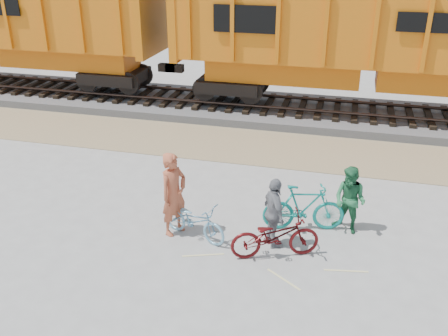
{
  "coord_description": "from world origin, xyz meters",
  "views": [
    {
      "loc": [
        1.67,
        -9.34,
        6.21
      ],
      "look_at": [
        -1.13,
        1.5,
        1.02
      ],
      "focal_mm": 40.0,
      "sensor_mm": 36.0,
      "label": 1
    }
  ],
  "objects": [
    {
      "name": "ground",
      "position": [
        0.0,
        0.0,
        0.0
      ],
      "size": [
        120.0,
        120.0,
        0.0
      ],
      "primitive_type": "plane",
      "color": "#9E9E99",
      "rests_on": "ground"
    },
    {
      "name": "gravel_strip",
      "position": [
        0.0,
        5.5,
        0.01
      ],
      "size": [
        120.0,
        3.0,
        0.02
      ],
      "primitive_type": "cube",
      "color": "#9F8663",
      "rests_on": "ground"
    },
    {
      "name": "ballast_bed",
      "position": [
        0.0,
        9.0,
        0.15
      ],
      "size": [
        120.0,
        4.0,
        0.3
      ],
      "primitive_type": "cube",
      "color": "slate",
      "rests_on": "ground"
    },
    {
      "name": "track",
      "position": [
        0.0,
        9.0,
        0.47
      ],
      "size": [
        120.0,
        2.6,
        0.24
      ],
      "color": "black",
      "rests_on": "ballast_bed"
    },
    {
      "name": "hopper_car_center",
      "position": [
        2.27,
        9.0,
        3.01
      ],
      "size": [
        14.0,
        3.13,
        4.65
      ],
      "color": "black",
      "rests_on": "track"
    },
    {
      "name": "bicycle_blue",
      "position": [
        -1.39,
        -0.15,
        0.44
      ],
      "size": [
        1.76,
        1.12,
        0.88
      ],
      "primitive_type": "imported",
      "rotation": [
        0.0,
        0.0,
        1.22
      ],
      "color": "#77B3D2",
      "rests_on": "ground"
    },
    {
      "name": "bicycle_teal",
      "position": [
        0.95,
        0.8,
        0.57
      ],
      "size": [
        1.96,
        0.95,
        1.14
      ],
      "primitive_type": "imported",
      "rotation": [
        0.0,
        0.0,
        1.8
      ],
      "color": "#118579",
      "rests_on": "ground"
    },
    {
      "name": "bicycle_maroon",
      "position": [
        0.48,
        -0.43,
        0.5
      ],
      "size": [
        2.0,
        1.32,
        1.0
      ],
      "primitive_type": "imported",
      "rotation": [
        0.0,
        0.0,
        1.95
      ],
      "color": "#4D0C0E",
      "rests_on": "ground"
    },
    {
      "name": "person_solo",
      "position": [
        -1.89,
        -0.05,
        0.99
      ],
      "size": [
        0.73,
        0.85,
        1.97
      ],
      "primitive_type": "imported",
      "rotation": [
        0.0,
        0.0,
        1.13
      ],
      "color": "#AF5436",
      "rests_on": "ground"
    },
    {
      "name": "person_man",
      "position": [
        1.95,
        1.0,
        0.8
      ],
      "size": [
        0.97,
        0.91,
        1.6
      ],
      "primitive_type": "imported",
      "rotation": [
        0.0,
        0.0,
        -0.52
      ],
      "color": "#266D41",
      "rests_on": "ground"
    },
    {
      "name": "person_woman",
      "position": [
        0.38,
        -0.03,
        0.81
      ],
      "size": [
        0.82,
        1.02,
        1.63
      ],
      "primitive_type": "imported",
      "rotation": [
        0.0,
        0.0,
        2.1
      ],
      "color": "gray",
      "rests_on": "ground"
    }
  ]
}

